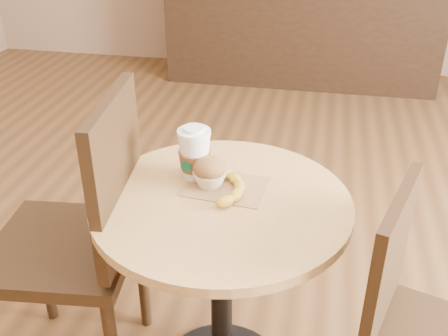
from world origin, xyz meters
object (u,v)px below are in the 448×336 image
chair_right (421,332)px  muffin (210,172)px  coffee_cup (195,155)px  banana (222,186)px  cafe_table (221,253)px  chair_left (83,235)px

chair_right → muffin: (-0.63, 0.21, 0.31)m
coffee_cup → banana: coffee_cup is taller
cafe_table → coffee_cup: size_ratio=4.48×
coffee_cup → muffin: bearing=-21.4°
banana → chair_right: bearing=-38.4°
chair_right → coffee_cup: size_ratio=5.30×
coffee_cup → banana: bearing=-17.9°
coffee_cup → muffin: coffee_cup is taller
cafe_table → muffin: muffin is taller
chair_left → coffee_cup: bearing=104.7°
chair_right → banana: bearing=89.9°
coffee_cup → chair_right: bearing=-3.8°
coffee_cup → cafe_table: bearing=-29.2°
cafe_table → banana: size_ratio=3.40×
cafe_table → chair_left: size_ratio=0.73×
muffin → chair_right: bearing=-18.8°
chair_right → banana: chair_right is taller
banana → cafe_table: bearing=-102.2°
chair_left → chair_right: bearing=76.9°
chair_left → banana: chair_left is taller
chair_left → muffin: size_ratio=10.12×
cafe_table → chair_right: (0.58, -0.15, -0.06)m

